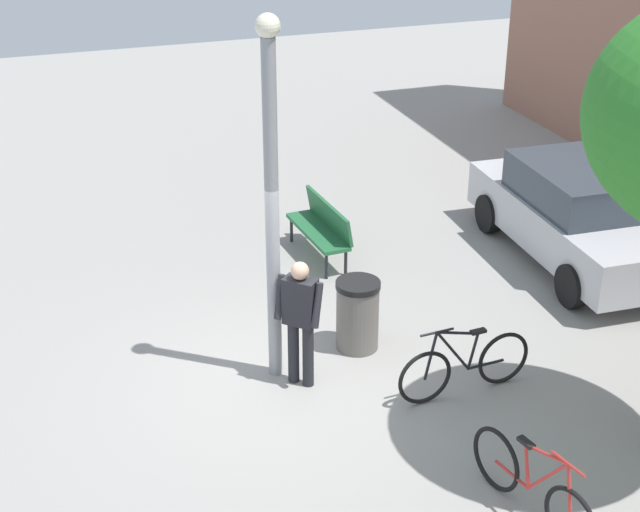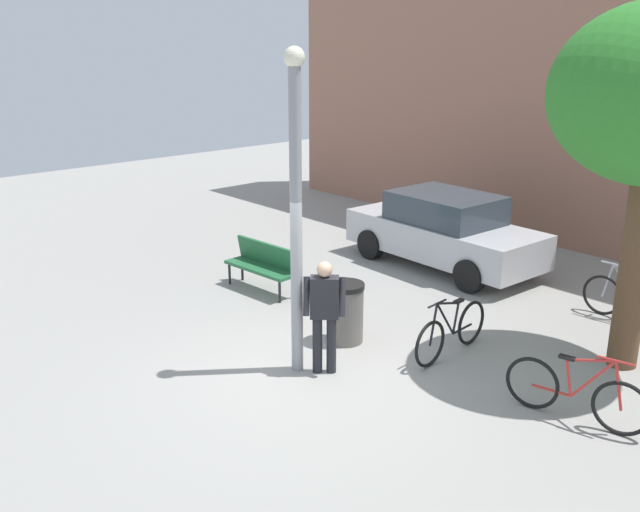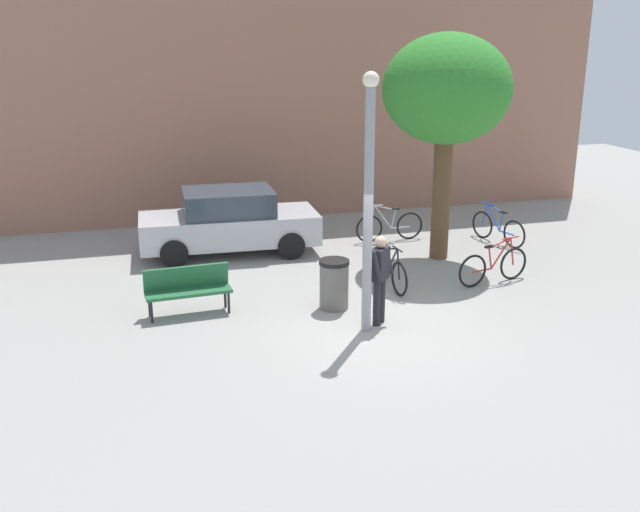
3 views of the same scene
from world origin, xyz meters
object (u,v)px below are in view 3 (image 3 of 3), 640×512
Objects in this scene: park_bench at (188,286)px; plaza_tree at (447,92)px; bicycle_black at (388,270)px; bicycle_red at (494,266)px; bicycle_blue at (498,228)px; lamppost at (369,195)px; trash_bin at (334,284)px; parked_car_silver at (229,222)px; bicycle_silver at (389,226)px; person_by_lamppost at (380,274)px.

plaza_tree is (6.06, 2.00, 3.30)m from park_bench.
bicycle_black is at bearing 5.11° from park_bench.
bicycle_red is 1.02× the size of bicycle_blue.
lamppost is 2.58× the size of bicycle_blue.
lamppost is 3.15m from bicycle_black.
bicycle_red is 3.70m from trash_bin.
lamppost is at bearing -138.88° from bicycle_blue.
parked_car_silver is (-4.70, 1.69, -3.07)m from plaza_tree.
lamppost is at bearing -130.10° from plaza_tree.
parked_car_silver is (-6.64, 0.97, 0.39)m from bicycle_blue.
park_bench is 6.53m from bicycle_silver.
bicycle_silver and bicycle_blue have the same top height.
lamppost reaches higher than bicycle_black.
parked_car_silver is at bearing 179.19° from bicycle_silver.
park_bench is 4.18m from bicycle_black.
bicycle_silver is 0.42× the size of parked_car_silver.
bicycle_silver is (-0.98, 3.63, 0.00)m from bicycle_red.
plaza_tree is 2.83× the size of bicycle_silver.
person_by_lamppost is 1.72× the size of trash_bin.
bicycle_silver is at bearing 105.05° from bicycle_red.
bicycle_black is 1.86× the size of trash_bin.
park_bench is 6.41m from bicycle_red.
person_by_lamppost reaches higher than bicycle_black.
parked_car_silver is 4.40× the size of trash_bin.
bicycle_black is (-1.90, -1.62, -3.47)m from plaza_tree.
person_by_lamppost is 0.92× the size of bicycle_black.
parked_car_silver is at bearing 160.19° from plaza_tree.
plaza_tree is 5.33m from trash_bin.
lamppost is at bearing -114.82° from bicycle_silver.
bicycle_silver is (2.12, 5.07, -0.58)m from person_by_lamppost.
bicycle_red is 0.42× the size of parked_car_silver.
trash_bin is at bearing -71.59° from parked_car_silver.
plaza_tree reaches higher than parked_car_silver.
person_by_lamppost is at bearing -115.30° from bicycle_black.
bicycle_silver is at bearing 67.30° from person_by_lamppost.
lamppost reaches higher than trash_bin.
bicycle_black is at bearing -49.76° from parked_car_silver.
bicycle_silver is at bearing 68.79° from bicycle_black.
bicycle_blue is (2.57, -0.91, 0.00)m from bicycle_silver.
person_by_lamppost is 2.08m from bicycle_black.
plaza_tree is 2.88× the size of bicycle_red.
trash_bin is (2.74, -0.46, -0.06)m from park_bench.
person_by_lamppost is 1.22m from trash_bin.
lamppost is 2.78× the size of park_bench.
bicycle_blue is (4.69, 4.15, -0.58)m from person_by_lamppost.
lamppost is 2.71× the size of person_by_lamppost.
person_by_lamppost is 5.52m from bicycle_silver.
person_by_lamppost reaches higher than park_bench.
park_bench is at bearing -161.21° from bicycle_blue.
parked_car_silver reaches higher than bicycle_blue.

